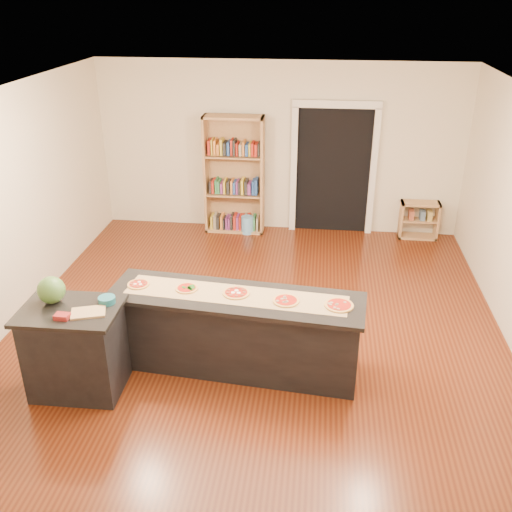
# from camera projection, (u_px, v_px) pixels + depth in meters

# --- Properties ---
(room) EXTENTS (6.00, 7.00, 2.80)m
(room) POSITION_uv_depth(u_px,v_px,m) (254.00, 231.00, 6.25)
(room) COLOR beige
(room) RESTS_ON ground
(doorway) EXTENTS (1.40, 0.09, 2.21)m
(doorway) POSITION_uv_depth(u_px,v_px,m) (334.00, 163.00, 9.35)
(doorway) COLOR black
(doorway) RESTS_ON room
(kitchen_island) EXTENTS (2.71, 0.73, 0.89)m
(kitchen_island) POSITION_uv_depth(u_px,v_px,m) (236.00, 331.00, 6.17)
(kitchen_island) COLOR black
(kitchen_island) RESTS_ON ground
(side_counter) EXTENTS (0.98, 0.71, 0.97)m
(side_counter) POSITION_uv_depth(u_px,v_px,m) (76.00, 349.00, 5.80)
(side_counter) COLOR black
(side_counter) RESTS_ON ground
(bookshelf) EXTENTS (0.98, 0.35, 1.96)m
(bookshelf) POSITION_uv_depth(u_px,v_px,m) (234.00, 175.00, 9.44)
(bookshelf) COLOR tan
(bookshelf) RESTS_ON ground
(low_shelf) EXTENTS (0.63, 0.27, 0.63)m
(low_shelf) POSITION_uv_depth(u_px,v_px,m) (419.00, 220.00, 9.45)
(low_shelf) COLOR tan
(low_shelf) RESTS_ON ground
(waste_bin) EXTENTS (0.21, 0.21, 0.30)m
(waste_bin) POSITION_uv_depth(u_px,v_px,m) (247.00, 225.00, 9.68)
(waste_bin) COLOR #69B0EB
(waste_bin) RESTS_ON ground
(kraft_paper) EXTENTS (2.38, 0.64, 0.00)m
(kraft_paper) POSITION_uv_depth(u_px,v_px,m) (236.00, 295.00, 5.99)
(kraft_paper) COLOR tan
(kraft_paper) RESTS_ON kitchen_island
(watermelon) EXTENTS (0.28, 0.28, 0.28)m
(watermelon) POSITION_uv_depth(u_px,v_px,m) (51.00, 290.00, 5.66)
(watermelon) COLOR #144214
(watermelon) RESTS_ON side_counter
(cutting_board) EXTENTS (0.37, 0.31, 0.02)m
(cutting_board) POSITION_uv_depth(u_px,v_px,m) (88.00, 312.00, 5.51)
(cutting_board) COLOR tan
(cutting_board) RESTS_ON side_counter
(package_red) EXTENTS (0.14, 0.10, 0.05)m
(package_red) POSITION_uv_depth(u_px,v_px,m) (62.00, 316.00, 5.42)
(package_red) COLOR maroon
(package_red) RESTS_ON side_counter
(package_teal) EXTENTS (0.17, 0.17, 0.06)m
(package_teal) POSITION_uv_depth(u_px,v_px,m) (107.00, 300.00, 5.69)
(package_teal) COLOR #195966
(package_teal) RESTS_ON side_counter
(pizza_a) EXTENTS (0.25, 0.25, 0.02)m
(pizza_a) POSITION_uv_depth(u_px,v_px,m) (138.00, 284.00, 6.18)
(pizza_a) COLOR tan
(pizza_a) RESTS_ON kitchen_island
(pizza_b) EXTENTS (0.25, 0.25, 0.02)m
(pizza_b) POSITION_uv_depth(u_px,v_px,m) (187.00, 288.00, 6.10)
(pizza_b) COLOR tan
(pizza_b) RESTS_ON kitchen_island
(pizza_c) EXTENTS (0.30, 0.30, 0.02)m
(pizza_c) POSITION_uv_depth(u_px,v_px,m) (236.00, 293.00, 6.01)
(pizza_c) COLOR tan
(pizza_c) RESTS_ON kitchen_island
(pizza_d) EXTENTS (0.29, 0.29, 0.02)m
(pizza_d) POSITION_uv_depth(u_px,v_px,m) (286.00, 301.00, 5.86)
(pizza_d) COLOR tan
(pizza_d) RESTS_ON kitchen_island
(pizza_e) EXTENTS (0.28, 0.28, 0.02)m
(pizza_e) POSITION_uv_depth(u_px,v_px,m) (339.00, 305.00, 5.78)
(pizza_e) COLOR tan
(pizza_e) RESTS_ON kitchen_island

